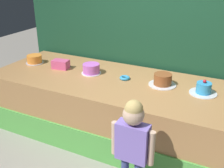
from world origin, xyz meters
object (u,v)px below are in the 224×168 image
child_figure (133,139)px  cake_far_left (34,59)px  pink_box (61,64)px  cake_left (91,69)px  cake_center_left (163,80)px  donut (125,78)px  cake_center_right (204,89)px

child_figure → cake_far_left: child_figure is taller
pink_box → cake_left: (0.49, 0.02, 0.00)m
pink_box → cake_center_left: (1.47, 0.07, 0.01)m
cake_center_left → donut: bearing=-175.9°
donut → pink_box: bearing=-177.8°
pink_box → cake_left: size_ratio=0.85×
donut → cake_center_right: size_ratio=0.42×
cake_center_right → pink_box: bearing=-178.7°
donut → cake_center_left: bearing=4.1°
donut → cake_far_left: cake_far_left is taller
child_figure → cake_left: 1.48m
pink_box → child_figure: bearing=-33.9°
cake_left → cake_center_right: bearing=0.9°
donut → cake_center_left: 0.49m
cake_far_left → cake_center_left: bearing=1.7°
cake_far_left → cake_left: 0.98m
cake_left → cake_center_left: cake_center_left is taller
pink_box → cake_center_left: size_ratio=0.68×
cake_center_left → cake_center_right: cake_center_right is taller
donut → cake_center_right: (0.98, 0.01, 0.04)m
child_figure → cake_center_left: child_figure is taller
donut → child_figure: bearing=-62.6°
pink_box → donut: 0.98m
pink_box → donut: (0.98, 0.04, -0.04)m
cake_far_left → donut: bearing=0.9°
pink_box → cake_left: bearing=2.5°
donut → cake_center_right: bearing=0.4°
child_figure → cake_far_left: bearing=152.7°
child_figure → cake_center_left: 1.11m
cake_far_left → cake_center_left: 1.95m
pink_box → cake_center_left: cake_center_left is taller
child_figure → pink_box: (-1.53, 1.03, 0.14)m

